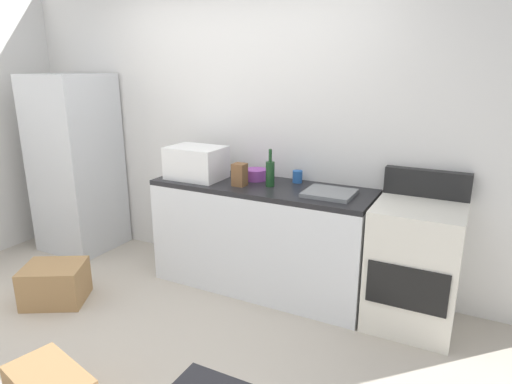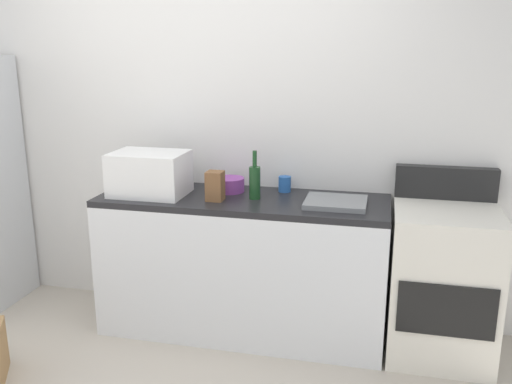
{
  "view_description": "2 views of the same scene",
  "coord_description": "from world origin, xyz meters",
  "views": [
    {
      "loc": [
        1.84,
        -1.89,
        1.84
      ],
      "look_at": [
        0.39,
        0.93,
        0.92
      ],
      "focal_mm": 31.17,
      "sensor_mm": 36.0,
      "label": 1
    },
    {
      "loc": [
        1.13,
        -1.99,
        1.81
      ],
      "look_at": [
        0.49,
        0.78,
        1.06
      ],
      "focal_mm": 38.66,
      "sensor_mm": 36.0,
      "label": 2
    }
  ],
  "objects": [
    {
      "name": "wall_back",
      "position": [
        0.0,
        1.55,
        1.3
      ],
      "size": [
        5.0,
        0.1,
        2.6
      ],
      "primitive_type": "cube",
      "color": "silver",
      "rests_on": "ground_plane"
    },
    {
      "name": "kitchen_counter",
      "position": [
        0.3,
        1.2,
        0.45
      ],
      "size": [
        1.8,
        0.6,
        0.9
      ],
      "color": "silver",
      "rests_on": "ground_plane"
    },
    {
      "name": "stove_oven",
      "position": [
        1.52,
        1.21,
        0.47
      ],
      "size": [
        0.6,
        0.61,
        1.1
      ],
      "color": "silver",
      "rests_on": "ground_plane"
    },
    {
      "name": "microwave",
      "position": [
        -0.29,
        1.14,
        1.04
      ],
      "size": [
        0.46,
        0.34,
        0.27
      ],
      "primitive_type": "cube",
      "color": "white",
      "rests_on": "kitchen_counter"
    },
    {
      "name": "sink_basin",
      "position": [
        0.88,
        1.17,
        0.92
      ],
      "size": [
        0.36,
        0.32,
        0.03
      ],
      "primitive_type": "cube",
      "color": "slate",
      "rests_on": "kitchen_counter"
    },
    {
      "name": "wine_bottle",
      "position": [
        0.38,
        1.19,
        1.01
      ],
      "size": [
        0.07,
        0.07,
        0.3
      ],
      "color": "#193F1E",
      "rests_on": "kitchen_counter"
    },
    {
      "name": "coffee_mug",
      "position": [
        0.53,
        1.4,
        0.95
      ],
      "size": [
        0.08,
        0.08,
        0.1
      ],
      "primitive_type": "cylinder",
      "color": "#2659A5",
      "rests_on": "kitchen_counter"
    },
    {
      "name": "knife_block",
      "position": [
        0.15,
        1.1,
        0.99
      ],
      "size": [
        0.1,
        0.1,
        0.18
      ],
      "primitive_type": "cube",
      "color": "brown",
      "rests_on": "kitchen_counter"
    },
    {
      "name": "mixing_bowl",
      "position": [
        0.18,
        1.32,
        0.95
      ],
      "size": [
        0.19,
        0.19,
        0.09
      ],
      "primitive_type": "cylinder",
      "color": "purple",
      "rests_on": "kitchen_counter"
    }
  ]
}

